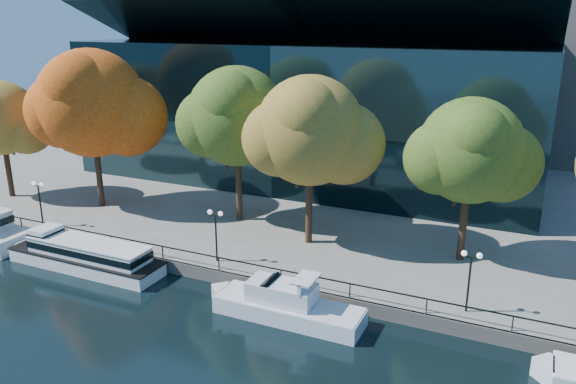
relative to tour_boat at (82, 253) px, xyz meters
The scene contains 14 objects.
ground 11.15m from the tour_boat, ahead, with size 160.00×160.00×0.00m, color black.
promenade 37.01m from the tour_boat, 72.64° to the left, with size 90.00×67.08×1.00m.
railing 11.28m from the tour_boat, 11.25° to the left, with size 88.20×0.08×0.99m.
convention_building 32.37m from the tour_boat, 77.10° to the left, with size 50.00×24.57×21.43m.
tour_boat is the anchor object (origin of this frame).
cruiser_near 17.40m from the tour_boat, ahead, with size 10.83×2.79×3.14m.
tree_0 20.88m from the tour_boat, 154.16° to the left, with size 9.17×7.52×11.76m.
tree_1 15.42m from the tour_boat, 124.52° to the left, with size 12.53×10.28×14.99m.
tree_2 16.81m from the tour_boat, 58.88° to the left, with size 10.80×8.85×13.74m.
tree_3 20.06m from the tour_boat, 32.75° to the left, with size 10.71×8.78×13.53m.
tree_4 30.30m from the tour_boat, 23.04° to the left, with size 9.60×7.88×12.29m.
lamp_0 8.97m from the tour_boat, 156.11° to the left, with size 1.26×0.36×4.03m.
lamp_1 11.03m from the tour_boat, 18.85° to the left, with size 1.26×0.36×4.03m.
lamp_2 28.61m from the tour_boat, ahead, with size 1.26×0.36×4.03m.
Camera 1 is at (20.15, -28.59, 18.61)m, focal length 35.00 mm.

